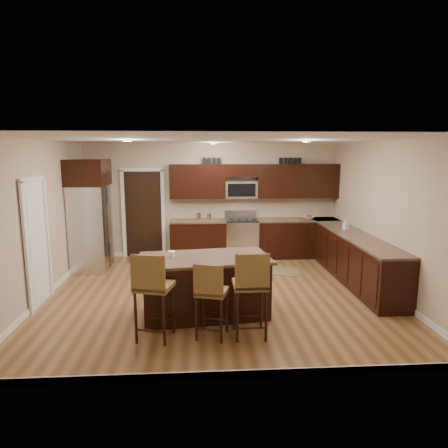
{
  "coord_description": "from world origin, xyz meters",
  "views": [
    {
      "loc": [
        -0.34,
        -6.81,
        2.5
      ],
      "look_at": [
        0.13,
        0.4,
        1.19
      ],
      "focal_mm": 32.0,
      "sensor_mm": 36.0,
      "label": 1
    }
  ],
  "objects": [
    {
      "name": "floor",
      "position": [
        0.0,
        0.0,
        0.0
      ],
      "size": [
        6.0,
        6.0,
        0.0
      ],
      "primitive_type": "plane",
      "color": "brown",
      "rests_on": "ground"
    },
    {
      "name": "ceiling",
      "position": [
        0.0,
        0.0,
        2.7
      ],
      "size": [
        6.0,
        6.0,
        0.0
      ],
      "primitive_type": "plane",
      "rotation": [
        3.14,
        0.0,
        0.0
      ],
      "color": "silver",
      "rests_on": "wall_back"
    },
    {
      "name": "wall_back",
      "position": [
        0.0,
        2.75,
        1.35
      ],
      "size": [
        6.0,
        0.0,
        6.0
      ],
      "primitive_type": "plane",
      "rotation": [
        1.57,
        0.0,
        0.0
      ],
      "color": "tan",
      "rests_on": "floor"
    },
    {
      "name": "wall_left",
      "position": [
        -3.0,
        0.0,
        1.35
      ],
      "size": [
        0.0,
        5.5,
        5.5
      ],
      "primitive_type": "plane",
      "rotation": [
        1.57,
        0.0,
        1.57
      ],
      "color": "tan",
      "rests_on": "floor"
    },
    {
      "name": "wall_right",
      "position": [
        3.0,
        0.0,
        1.35
      ],
      "size": [
        0.0,
        5.5,
        5.5
      ],
      "primitive_type": "plane",
      "rotation": [
        1.57,
        0.0,
        -1.57
      ],
      "color": "tan",
      "rests_on": "floor"
    },
    {
      "name": "base_cabinets",
      "position": [
        1.9,
        1.45,
        0.46
      ],
      "size": [
        4.02,
        3.96,
        0.92
      ],
      "color": "black",
      "rests_on": "floor"
    },
    {
      "name": "upper_cabinets",
      "position": [
        1.04,
        2.58,
        1.84
      ],
      "size": [
        4.0,
        0.33,
        0.8
      ],
      "color": "black",
      "rests_on": "wall_back"
    },
    {
      "name": "range",
      "position": [
        0.68,
        2.45,
        0.47
      ],
      "size": [
        0.76,
        0.64,
        1.11
      ],
      "color": "silver",
      "rests_on": "floor"
    },
    {
      "name": "microwave",
      "position": [
        0.68,
        2.6,
        1.62
      ],
      "size": [
        0.76,
        0.31,
        0.4
      ],
      "primitive_type": "cube",
      "color": "silver",
      "rests_on": "upper_cabinets"
    },
    {
      "name": "doorway",
      "position": [
        -1.65,
        2.73,
        1.03
      ],
      "size": [
        0.85,
        0.03,
        2.06
      ],
      "primitive_type": "cube",
      "color": "black",
      "rests_on": "floor"
    },
    {
      "name": "pantry_door",
      "position": [
        -2.98,
        -0.3,
        1.02
      ],
      "size": [
        0.03,
        0.8,
        2.04
      ],
      "primitive_type": "cube",
      "color": "white",
      "rests_on": "floor"
    },
    {
      "name": "letter_decor",
      "position": [
        0.9,
        2.58,
        2.29
      ],
      "size": [
        2.2,
        0.03,
        0.15
      ],
      "primitive_type": null,
      "color": "black",
      "rests_on": "upper_cabinets"
    },
    {
      "name": "island",
      "position": [
        -0.25,
        -0.9,
        0.43
      ],
      "size": [
        2.08,
        1.27,
        0.92
      ],
      "rotation": [
        0.0,
        0.0,
        0.13
      ],
      "color": "black",
      "rests_on": "floor"
    },
    {
      "name": "stool_left",
      "position": [
        -0.96,
        -1.75,
        0.76
      ],
      "size": [
        0.55,
        0.55,
        1.22
      ],
      "rotation": [
        0.0,
        0.0,
        -0.26
      ],
      "color": "brown",
      "rests_on": "floor"
    },
    {
      "name": "stool_mid",
      "position": [
        -0.19,
        -1.74,
        0.67
      ],
      "size": [
        0.49,
        0.49,
        1.07
      ],
      "rotation": [
        0.0,
        0.0,
        -0.29
      ],
      "color": "brown",
      "rests_on": "floor"
    },
    {
      "name": "stool_right",
      "position": [
        0.35,
        -1.75,
        0.75
      ],
      "size": [
        0.46,
        0.46,
        1.21
      ],
      "rotation": [
        0.0,
        0.0,
        0.01
      ],
      "color": "brown",
      "rests_on": "floor"
    },
    {
      "name": "refrigerator",
      "position": [
        -2.62,
        1.68,
        1.21
      ],
      "size": [
        0.79,
        0.96,
        2.35
      ],
      "color": "silver",
      "rests_on": "floor"
    },
    {
      "name": "floor_mat",
      "position": [
        1.31,
        1.28,
        0.01
      ],
      "size": [
        1.11,
        0.89,
        0.01
      ],
      "primitive_type": "cube",
      "rotation": [
        0.0,
        0.0,
        -0.3
      ],
      "color": "brown",
      "rests_on": "floor"
    },
    {
      "name": "fruit_bowl",
      "position": [
        2.3,
        2.45,
        0.95
      ],
      "size": [
        0.35,
        0.35,
        0.07
      ],
      "primitive_type": "imported",
      "rotation": [
        0.0,
        0.0,
        -0.37
      ],
      "color": "silver",
      "rests_on": "base_cabinets"
    },
    {
      "name": "soap_bottle",
      "position": [
        2.7,
        1.11,
        1.03
      ],
      "size": [
        0.11,
        0.12,
        0.21
      ],
      "primitive_type": "imported",
      "rotation": [
        0.0,
        0.0,
        0.22
      ],
      "color": "#B2B2B2",
      "rests_on": "base_cabinets"
    },
    {
      "name": "canister_tall",
      "position": [
        -0.34,
        2.45,
        1.01
      ],
      "size": [
        0.12,
        0.12,
        0.18
      ],
      "primitive_type": "cylinder",
      "color": "silver",
      "rests_on": "base_cabinets"
    },
    {
      "name": "canister_short",
      "position": [
        -0.09,
        2.45,
        0.99
      ],
      "size": [
        0.11,
        0.11,
        0.15
      ],
      "primitive_type": "cylinder",
      "color": "silver",
      "rests_on": "base_cabinets"
    },
    {
      "name": "island_jar",
      "position": [
        -0.75,
        -0.9,
        0.97
      ],
      "size": [
        0.1,
        0.1,
        0.1
      ],
      "primitive_type": "cylinder",
      "color": "white",
      "rests_on": "island"
    }
  ]
}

